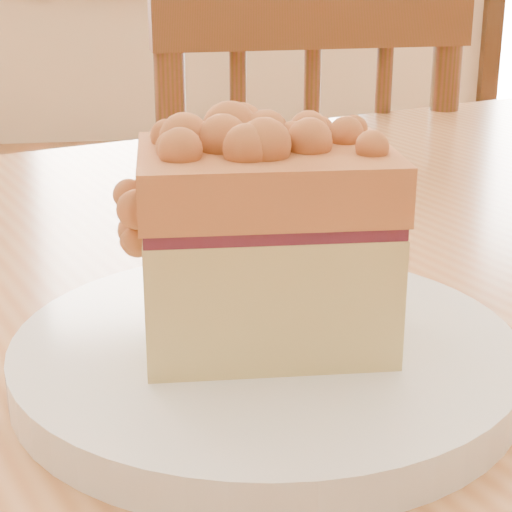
{
  "coord_description": "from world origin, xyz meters",
  "views": [
    {
      "loc": [
        -0.04,
        -0.41,
        0.94
      ],
      "look_at": [
        0.02,
        -0.02,
        0.8
      ],
      "focal_mm": 62.0,
      "sensor_mm": 36.0,
      "label": 1
    }
  ],
  "objects_px": {
    "cafe_chair_main": "(281,306)",
    "plate": "(265,358)",
    "cafe_table_main": "(324,410)",
    "cake_slice": "(259,230)"
  },
  "relations": [
    {
      "from": "cafe_chair_main",
      "to": "plate",
      "type": "relative_size",
      "value": 3.87
    },
    {
      "from": "cafe_chair_main",
      "to": "plate",
      "type": "bearing_deg",
      "value": 75.95
    },
    {
      "from": "cafe_table_main",
      "to": "plate",
      "type": "height_order",
      "value": "plate"
    },
    {
      "from": "cafe_table_main",
      "to": "cafe_chair_main",
      "type": "height_order",
      "value": "cafe_chair_main"
    },
    {
      "from": "cafe_chair_main",
      "to": "plate",
      "type": "xyz_separation_m",
      "value": [
        -0.14,
        -0.78,
        0.31
      ]
    },
    {
      "from": "cafe_table_main",
      "to": "cafe_chair_main",
      "type": "relative_size",
      "value": 1.63
    },
    {
      "from": "cake_slice",
      "to": "cafe_table_main",
      "type": "bearing_deg",
      "value": 66.1
    },
    {
      "from": "cake_slice",
      "to": "cafe_chair_main",
      "type": "bearing_deg",
      "value": 81.34
    },
    {
      "from": "cafe_chair_main",
      "to": "plate",
      "type": "height_order",
      "value": "cafe_chair_main"
    },
    {
      "from": "cafe_table_main",
      "to": "cake_slice",
      "type": "bearing_deg",
      "value": -137.11
    }
  ]
}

